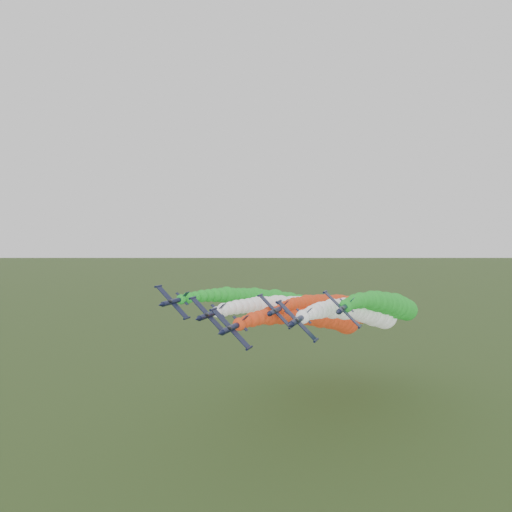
# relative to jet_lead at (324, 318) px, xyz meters

# --- Properties ---
(ground) EXTENTS (3000.00, 3000.00, 0.00)m
(ground) POSITION_rel_jet_lead_xyz_m (-5.66, -55.51, -28.80)
(ground) COLOR #425827
(ground) RESTS_ON ground
(jet_lead) EXTENTS (17.21, 90.06, 19.90)m
(jet_lead) POSITION_rel_jet_lead_xyz_m (0.00, 0.00, 0.00)
(jet_lead) COLOR #111634
(jet_lead) RESTS_ON ground
(jet_inner_left) EXTENTS (16.95, 89.80, 19.65)m
(jet_inner_left) POSITION_rel_jet_lead_xyz_m (-8.01, 5.78, 1.21)
(jet_inner_left) COLOR #111634
(jet_inner_left) RESTS_ON ground
(jet_inner_right) EXTENTS (16.94, 89.79, 19.63)m
(jet_inner_right) POSITION_rel_jet_lead_xyz_m (11.84, 4.55, 1.47)
(jet_inner_right) COLOR #111634
(jet_inner_right) RESTS_ON ground
(jet_outer_left) EXTENTS (16.89, 89.74, 19.58)m
(jet_outer_left) POSITION_rel_jet_lead_xyz_m (-20.21, 13.60, 2.26)
(jet_outer_left) COLOR #111634
(jet_outer_left) RESTS_ON ground
(jet_outer_right) EXTENTS (16.63, 89.47, 19.32)m
(jet_outer_right) POSITION_rel_jet_lead_xyz_m (18.06, 16.50, 2.36)
(jet_outer_right) COLOR #111634
(jet_outer_right) RESTS_ON ground
(jet_trail) EXTENTS (17.40, 90.24, 20.09)m
(jet_trail) POSITION_rel_jet_lead_xyz_m (2.60, 23.10, -0.13)
(jet_trail) COLOR #111634
(jet_trail) RESTS_ON ground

